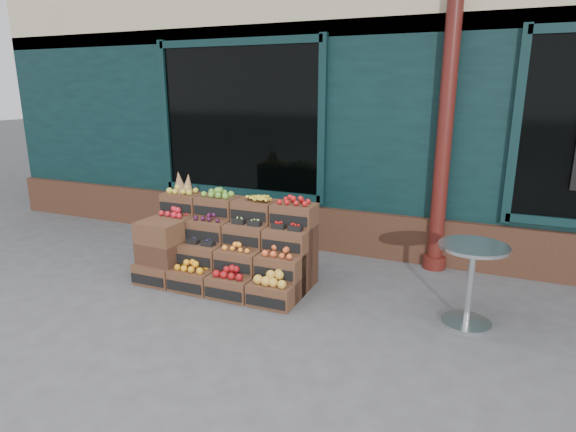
% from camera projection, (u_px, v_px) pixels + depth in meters
% --- Properties ---
extents(ground, '(60.00, 60.00, 0.00)m').
position_uv_depth(ground, '(278.00, 319.00, 4.68)').
color(ground, '#49494C').
rests_on(ground, ground).
extents(shop_facade, '(12.00, 6.24, 4.80)m').
position_uv_depth(shop_facade, '(398.00, 75.00, 8.58)').
color(shop_facade, black).
rests_on(shop_facade, ground).
extents(crate_display, '(1.95, 0.97, 1.21)m').
position_uv_depth(crate_display, '(228.00, 250.00, 5.54)').
color(crate_display, '#4E301F').
rests_on(crate_display, ground).
extents(spare_crates, '(0.49, 0.35, 0.72)m').
position_uv_depth(spare_crates, '(160.00, 252.00, 5.49)').
color(spare_crates, '#4E301F').
rests_on(spare_crates, ground).
extents(bistro_table, '(0.63, 0.63, 0.79)m').
position_uv_depth(bistro_table, '(471.00, 276.00, 4.46)').
color(bistro_table, silver).
rests_on(bistro_table, ground).
extents(shopkeeper, '(0.80, 0.53, 2.19)m').
position_uv_depth(shopkeeper, '(283.00, 163.00, 7.20)').
color(shopkeeper, '#17521B').
rests_on(shopkeeper, ground).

